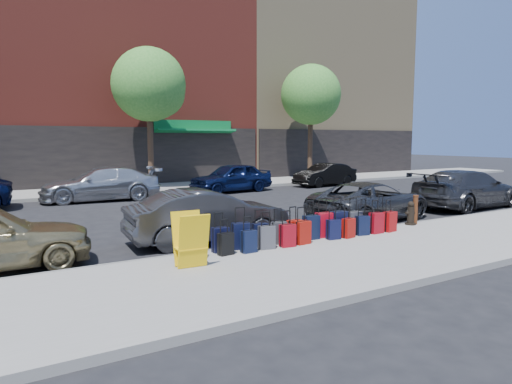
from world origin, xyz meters
TOP-DOWN VIEW (x-y plane):
  - ground at (0.00, 0.00)m, footprint 120.00×120.00m
  - sidewalk_near at (0.00, -6.50)m, footprint 60.00×4.00m
  - sidewalk_far at (0.00, 10.00)m, footprint 60.00×4.00m
  - curb_near at (0.00, -4.48)m, footprint 60.00×0.08m
  - curb_far at (0.00, 7.98)m, footprint 60.00×0.08m
  - building_center at (0.00, 17.99)m, footprint 17.00×12.85m
  - building_right at (16.00, 17.99)m, footprint 15.00×12.12m
  - tree_center at (0.64, 9.50)m, footprint 3.80×3.80m
  - tree_right at (11.14, 9.50)m, footprint 3.80×3.80m
  - suitcase_front_0 at (-2.53, -4.78)m, footprint 0.38×0.22m
  - suitcase_front_1 at (-1.99, -4.76)m, footprint 0.44×0.29m
  - suitcase_front_2 at (-1.46, -4.77)m, footprint 0.40×0.25m
  - suitcase_front_3 at (-0.93, -4.78)m, footprint 0.36×0.20m
  - suitcase_front_4 at (-0.49, -4.81)m, footprint 0.39×0.25m
  - suitcase_front_5 at (0.06, -4.78)m, footprint 0.42×0.25m
  - suitcase_front_6 at (0.50, -4.75)m, footprint 0.45×0.28m
  - suitcase_front_7 at (0.96, -4.80)m, footprint 0.44×0.24m
  - suitcase_front_8 at (1.50, -4.82)m, footprint 0.41×0.24m
  - suitcase_front_9 at (1.93, -4.78)m, footprint 0.41×0.27m
  - suitcase_front_10 at (2.56, -4.81)m, footprint 0.44×0.30m
  - suitcase_back_0 at (-2.56, -5.09)m, footprint 0.36×0.24m
  - suitcase_back_1 at (-2.01, -5.15)m, footprint 0.35×0.21m
  - suitcase_back_2 at (-1.48, -5.07)m, footprint 0.40×0.27m
  - suitcase_back_3 at (-0.93, -5.15)m, footprint 0.38×0.24m
  - suitcase_back_4 at (-0.45, -5.10)m, footprint 0.40×0.26m
  - suitcase_back_6 at (0.55, -5.08)m, footprint 0.37×0.24m
  - suitcase_back_7 at (1.00, -5.14)m, footprint 0.38×0.26m
  - suitcase_back_8 at (1.55, -5.08)m, footprint 0.38×0.26m
  - suitcase_back_9 at (2.05, -5.10)m, footprint 0.39×0.23m
  - suitcase_back_10 at (2.55, -5.12)m, footprint 0.40×0.27m
  - fire_hydrant at (3.88, -4.71)m, footprint 0.37×0.32m
  - bollard at (4.04, -4.73)m, footprint 0.16×0.16m
  - display_rack at (-3.58, -5.54)m, footprint 0.65×0.71m
  - car_near_1 at (-2.07, -3.13)m, footprint 4.36×1.77m
  - car_near_2 at (4.05, -2.87)m, footprint 4.89×2.76m
  - car_near_3 at (9.27, -2.85)m, footprint 5.33×2.41m
  - car_far_1 at (-2.66, 6.82)m, footprint 5.29×2.55m
  - car_far_2 at (3.83, 6.77)m, footprint 4.60×2.34m
  - car_far_3 at (10.01, 6.77)m, footprint 4.12×1.82m

SIDE VIEW (x-z plane):
  - ground at x=0.00m, z-range 0.00..0.00m
  - sidewalk_near at x=0.00m, z-range 0.00..0.15m
  - sidewalk_far at x=0.00m, z-range 0.00..0.15m
  - curb_near at x=0.00m, z-range 0.00..0.15m
  - curb_far at x=0.00m, z-range 0.00..0.15m
  - suitcase_back_0 at x=-2.56m, z-range 0.00..0.80m
  - suitcase_back_1 at x=-2.01m, z-range 0.00..0.82m
  - suitcase_back_7 at x=1.00m, z-range 0.00..0.82m
  - suitcase_back_6 at x=0.55m, z-range -0.01..0.82m
  - suitcase_back_8 at x=1.55m, z-range -0.01..0.83m
  - suitcase_back_3 at x=-0.93m, z-range -0.01..0.86m
  - suitcase_front_3 at x=-0.93m, z-range -0.01..0.86m
  - suitcase_back_2 at x=-1.48m, z-range -0.02..0.87m
  - suitcase_back_10 at x=2.55m, z-range -0.02..0.88m
  - suitcase_front_4 at x=-0.49m, z-range -0.02..0.88m
  - suitcase_front_2 at x=-1.46m, z-range -0.02..0.88m
  - suitcase_front_0 at x=-2.53m, z-range -0.02..0.89m
  - suitcase_back_4 at x=-0.45m, z-range -0.02..0.89m
  - suitcase_back_9 at x=2.05m, z-range -0.02..0.89m
  - suitcase_front_9 at x=1.93m, z-range -0.02..0.91m
  - suitcase_front_8 at x=1.50m, z-range -0.03..0.95m
  - suitcase_front_10 at x=2.56m, z-range -0.03..0.95m
  - suitcase_front_1 at x=-1.99m, z-range -0.03..0.95m
  - suitcase_front_5 at x=0.06m, z-range -0.04..0.96m
  - suitcase_front_6 at x=0.50m, z-range -0.04..1.00m
  - fire_hydrant at x=3.88m, z-range 0.12..0.83m
  - suitcase_front_7 at x=0.96m, z-range -0.05..1.01m
  - bollard at x=4.04m, z-range 0.16..1.05m
  - car_near_2 at x=4.05m, z-range 0.00..1.29m
  - car_far_3 at x=10.01m, z-range 0.00..1.32m
  - display_rack at x=-3.58m, z-range 0.14..1.23m
  - car_near_1 at x=-2.07m, z-range 0.00..1.41m
  - car_far_1 at x=-2.66m, z-range 0.00..1.49m
  - car_far_2 at x=3.83m, z-range 0.00..1.50m
  - car_near_3 at x=9.27m, z-range 0.00..1.52m
  - tree_center at x=0.64m, z-range 1.78..9.05m
  - tree_right at x=11.14m, z-range 1.78..9.05m
  - building_right at x=16.00m, z-range -0.02..17.98m
  - building_center at x=0.00m, z-range -0.02..19.98m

